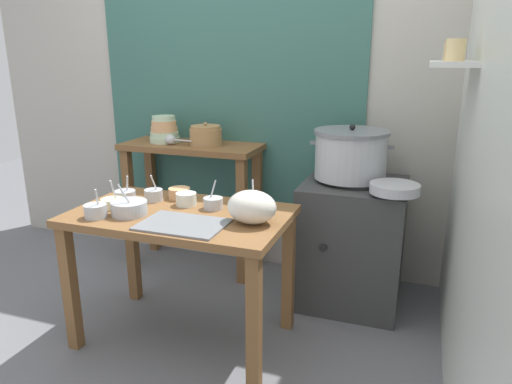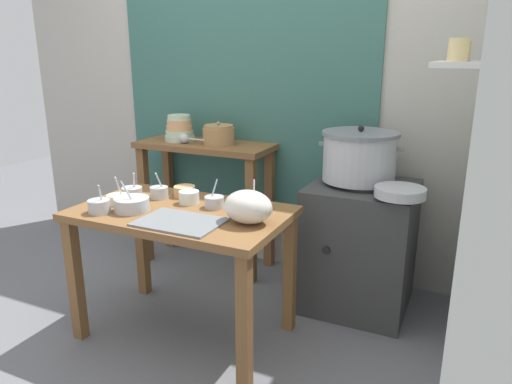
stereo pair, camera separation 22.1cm
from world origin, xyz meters
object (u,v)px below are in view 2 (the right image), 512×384
(back_shelf_table, at_px, (205,174))
(plastic_bag, at_px, (248,207))
(serving_tray, at_px, (180,222))
(prep_bowl_5, at_px, (132,204))
(prep_bowl_2, at_px, (257,203))
(steamer_pot, at_px, (359,156))
(ladle, at_px, (186,139))
(prep_bowl_8, at_px, (159,192))
(prep_bowl_1, at_px, (118,199))
(prep_bowl_6, at_px, (99,206))
(bowl_stack_enamel, at_px, (179,129))
(prep_bowl_7, at_px, (214,201))
(stove_block, at_px, (360,245))
(prep_table, at_px, (182,230))
(wide_pan, at_px, (400,192))
(prep_bowl_3, at_px, (132,191))
(clay_pot, at_px, (219,135))
(prep_bowl_4, at_px, (189,197))
(prep_bowl_0, at_px, (185,191))

(back_shelf_table, xyz_separation_m, plastic_bag, (0.77, -0.89, 0.12))
(serving_tray, height_order, prep_bowl_5, prep_bowl_5)
(prep_bowl_2, bearing_deg, plastic_bag, -75.35)
(steamer_pot, height_order, plastic_bag, steamer_pot)
(ladle, distance_m, prep_bowl_8, 0.72)
(prep_bowl_1, xyz_separation_m, prep_bowl_6, (0.02, -0.16, 0.01))
(bowl_stack_enamel, bearing_deg, prep_bowl_8, -64.87)
(ladle, relative_size, prep_bowl_7, 1.91)
(stove_block, xyz_separation_m, prep_bowl_5, (-1.00, -0.85, 0.37))
(prep_bowl_7, bearing_deg, prep_table, -142.42)
(bowl_stack_enamel, distance_m, prep_bowl_1, 0.97)
(plastic_bag, bearing_deg, stove_block, 63.51)
(prep_bowl_5, bearing_deg, wide_pan, 26.97)
(prep_bowl_2, bearing_deg, prep_bowl_1, -160.86)
(plastic_bag, bearing_deg, back_shelf_table, 130.83)
(prep_bowl_6, bearing_deg, prep_bowl_2, 30.35)
(plastic_bag, bearing_deg, ladle, 136.94)
(prep_bowl_2, xyz_separation_m, prep_bowl_3, (-0.72, -0.11, 0.01))
(clay_pot, distance_m, wide_pan, 1.33)
(prep_bowl_2, xyz_separation_m, prep_bowl_8, (-0.57, -0.07, 0.01))
(prep_bowl_4, bearing_deg, prep_table, -77.59)
(serving_tray, distance_m, prep_bowl_2, 0.43)
(prep_table, height_order, wide_pan, wide_pan)
(back_shelf_table, bearing_deg, prep_bowl_3, -91.01)
(prep_bowl_8, bearing_deg, prep_bowl_7, -3.43)
(steamer_pot, relative_size, prep_bowl_1, 3.09)
(wide_pan, bearing_deg, serving_tray, -143.32)
(prep_bowl_2, relative_size, prep_bowl_7, 0.99)
(prep_bowl_0, xyz_separation_m, prep_bowl_6, (-0.23, -0.42, 0.00))
(back_shelf_table, distance_m, ladle, 0.29)
(steamer_pot, distance_m, prep_bowl_8, 1.16)
(prep_table, distance_m, prep_bowl_0, 0.28)
(wide_pan, bearing_deg, prep_bowl_2, -154.96)
(prep_bowl_2, distance_m, prep_bowl_7, 0.22)
(prep_bowl_0, bearing_deg, prep_bowl_1, -133.35)
(steamer_pot, relative_size, bowl_stack_enamel, 2.35)
(plastic_bag, xyz_separation_m, prep_bowl_5, (-0.62, -0.09, -0.04))
(clay_pot, height_order, wide_pan, clay_pot)
(clay_pot, bearing_deg, prep_bowl_1, -97.10)
(prep_bowl_1, height_order, prep_bowl_8, prep_bowl_1)
(prep_bowl_3, bearing_deg, wide_pan, 16.90)
(serving_tray, distance_m, prep_bowl_4, 0.31)
(stove_block, distance_m, plastic_bag, 0.95)
(prep_bowl_6, bearing_deg, wide_pan, 27.80)
(serving_tray, relative_size, prep_bowl_5, 2.24)
(prep_bowl_2, xyz_separation_m, prep_bowl_5, (-0.56, -0.31, 0.01))
(prep_bowl_1, distance_m, prep_bowl_3, 0.14)
(clay_pot, relative_size, wide_pan, 0.82)
(prep_table, distance_m, prep_bowl_4, 0.19)
(bowl_stack_enamel, xyz_separation_m, prep_bowl_5, (0.35, -0.98, -0.22))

